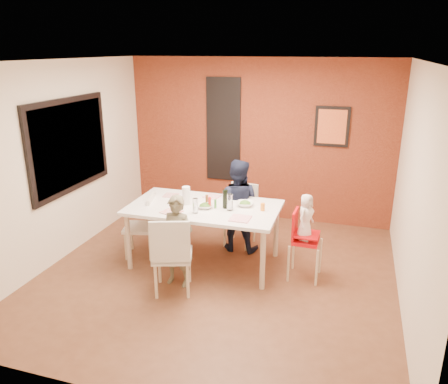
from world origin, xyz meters
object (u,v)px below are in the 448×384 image
(chair_near, at_px, (172,252))
(high_chair, at_px, (303,238))
(chair_far, at_px, (242,211))
(paper_towel_roll, at_px, (186,196))
(wine_bottle, at_px, (225,199))
(chair_left, at_px, (145,222))
(toddler, at_px, (306,217))
(dining_table, at_px, (204,211))
(child_far, at_px, (237,205))
(child_near, at_px, (177,241))

(chair_near, bearing_deg, high_chair, -166.82)
(chair_far, relative_size, paper_towel_roll, 3.73)
(paper_towel_roll, bearing_deg, wine_bottle, 0.79)
(chair_left, height_order, high_chair, high_chair)
(chair_near, distance_m, chair_far, 1.73)
(toddler, xyz_separation_m, paper_towel_roll, (-1.60, 0.01, 0.12))
(toddler, height_order, paper_towel_roll, toddler)
(dining_table, xyz_separation_m, toddler, (1.35, -0.01, 0.08))
(chair_near, xyz_separation_m, wine_bottle, (0.39, 0.90, 0.40))
(toddler, bearing_deg, dining_table, 109.60)
(wine_bottle, height_order, paper_towel_roll, wine_bottle)
(dining_table, bearing_deg, wine_bottle, 1.94)
(chair_left, distance_m, wine_bottle, 1.25)
(wine_bottle, bearing_deg, child_far, 88.40)
(child_near, bearing_deg, toddler, 27.40)
(child_far, xyz_separation_m, paper_towel_roll, (-0.56, -0.55, 0.27))
(high_chair, bearing_deg, chair_far, 53.31)
(chair_near, bearing_deg, chair_left, -66.12)
(chair_near, height_order, toddler, toddler)
(chair_near, xyz_separation_m, toddler, (1.44, 0.88, 0.28))
(chair_near, height_order, paper_towel_roll, paper_towel_roll)
(toddler, distance_m, wine_bottle, 1.06)
(wine_bottle, bearing_deg, child_near, -122.23)
(dining_table, xyz_separation_m, child_near, (-0.12, -0.65, -0.17))
(chair_near, relative_size, paper_towel_roll, 4.06)
(chair_near, relative_size, child_far, 0.73)
(high_chair, xyz_separation_m, paper_towel_roll, (-1.58, 0.01, 0.40))
(child_far, relative_size, toddler, 2.28)
(dining_table, xyz_separation_m, chair_far, (0.32, 0.79, -0.25))
(high_chair, bearing_deg, chair_near, 123.40)
(dining_table, distance_m, child_far, 0.63)
(chair_far, xyz_separation_m, high_chair, (1.01, -0.80, 0.04))
(chair_near, xyz_separation_m, high_chair, (1.42, 0.88, -0.01))
(chair_near, xyz_separation_m, child_far, (0.40, 1.44, 0.12))
(chair_near, distance_m, chair_left, 1.16)
(dining_table, relative_size, child_far, 1.47)
(wine_bottle, bearing_deg, chair_left, -177.63)
(chair_near, bearing_deg, child_far, -124.18)
(child_far, xyz_separation_m, wine_bottle, (-0.02, -0.54, 0.28))
(chair_left, height_order, child_near, child_near)
(chair_left, distance_m, child_far, 1.33)
(dining_table, xyz_separation_m, high_chair, (1.33, -0.01, -0.21))
(chair_left, height_order, child_far, child_far)
(child_far, height_order, toddler, child_far)
(dining_table, distance_m, chair_left, 0.91)
(child_near, bearing_deg, wine_bottle, 61.79)
(child_near, xyz_separation_m, child_far, (0.43, 1.19, 0.09))
(chair_left, relative_size, child_near, 0.77)
(chair_far, bearing_deg, high_chair, -32.11)
(chair_far, xyz_separation_m, child_near, (-0.44, -1.44, 0.07))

